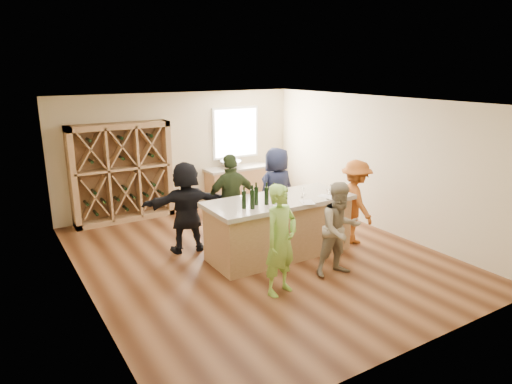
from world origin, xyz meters
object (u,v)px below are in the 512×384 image
person_server (355,202)px  wine_bottle_a (244,200)px  wine_bottle_c (256,196)px  person_near_right (340,229)px  tasting_counter_base (279,229)px  sink (231,164)px  person_near_left (281,240)px  person_far_right (277,190)px  person_far_left (186,207)px  wine_bottle_b (252,199)px  wine_bottle_e (274,195)px  wine_rack (122,173)px  wine_bottle_d (267,196)px  person_far_mid (232,200)px

person_server → wine_bottle_a: bearing=102.8°
wine_bottle_c → person_near_right: (0.93, -1.11, -0.44)m
tasting_counter_base → wine_bottle_a: size_ratio=8.54×
sink → person_near_left: 4.91m
person_far_right → person_far_left: (-2.01, 0.02, -0.03)m
tasting_counter_base → wine_bottle_a: wine_bottle_a is taller
sink → wine_bottle_a: bearing=-115.3°
wine_bottle_b → wine_bottle_c: wine_bottle_b is taller
sink → person_far_right: (-0.19, -2.34, -0.12)m
wine_bottle_e → person_server: (1.90, -0.04, -0.40)m
wine_bottle_c → person_server: (2.20, -0.13, -0.41)m
tasting_counter_base → wine_bottle_e: (-0.26, -0.19, 0.72)m
wine_rack → wine_bottle_d: wine_rack is taller
sink → person_near_right: size_ratio=0.34×
person_near_right → person_far_right: (0.27, 2.26, 0.10)m
tasting_counter_base → person_near_left: size_ratio=1.51×
tasting_counter_base → wine_bottle_d: size_ratio=8.41×
wine_bottle_d → person_far_right: size_ratio=0.17×
wine_bottle_b → person_far_mid: person_far_mid is taller
wine_bottle_c → wine_bottle_d: size_ratio=1.03×
tasting_counter_base → wine_rack: bearing=118.3°
wine_bottle_b → wine_bottle_c: size_ratio=1.04×
sink → person_near_left: bearing=-109.8°
wine_bottle_b → wine_bottle_d: wine_bottle_b is taller
wine_bottle_b → person_server: (2.38, 0.03, -0.42)m
wine_bottle_a → person_far_right: (1.49, 1.22, -0.34)m
wine_bottle_b → person_far_left: (-0.63, 1.33, -0.38)m
wine_bottle_c → person_near_left: bearing=-103.0°
person_far_right → person_server: bearing=122.4°
wine_bottle_e → person_server: 1.94m
wine_rack → tasting_counter_base: 3.97m
person_near_right → person_server: person_server is taller
wine_bottle_a → wine_bottle_c: size_ratio=0.96×
tasting_counter_base → wine_bottle_c: size_ratio=8.20×
wine_bottle_c → wine_bottle_d: wine_bottle_c is taller
sink → person_far_mid: bearing=-118.2°
person_near_left → wine_bottle_b: bearing=70.0°
wine_bottle_c → wine_bottle_e: size_ratio=1.12×
wine_bottle_a → person_near_left: size_ratio=0.18×
sink → person_server: person_server is taller
person_far_right → person_far_left: person_far_right is taller
wine_bottle_c → person_near_left: size_ratio=0.18×
wine_bottle_e → person_far_left: 1.71m
wine_rack → person_server: wine_rack is taller
person_far_mid → person_far_left: size_ratio=1.04×
wine_rack → person_far_right: 3.48m
wine_bottle_d → person_near_left: 1.19m
tasting_counter_base → person_server: person_server is taller
wine_bottle_b → person_far_right: (1.38, 1.31, -0.35)m
person_far_mid → person_far_left: (-0.88, 0.15, -0.04)m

